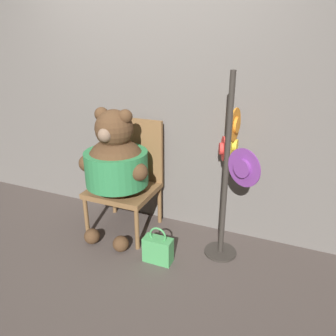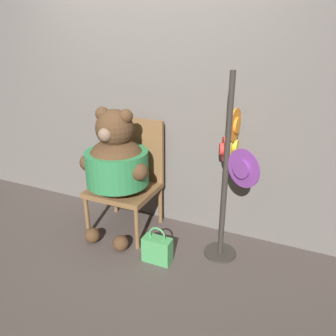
{
  "view_description": "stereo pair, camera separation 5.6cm",
  "coord_description": "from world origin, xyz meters",
  "views": [
    {
      "loc": [
        1.33,
        -2.25,
        1.79
      ],
      "look_at": [
        0.34,
        0.11,
        0.75
      ],
      "focal_mm": 35.0,
      "sensor_mm": 36.0,
      "label": 1
    },
    {
      "loc": [
        1.38,
        -2.22,
        1.79
      ],
      "look_at": [
        0.34,
        0.11,
        0.75
      ],
      "focal_mm": 35.0,
      "sensor_mm": 36.0,
      "label": 2
    }
  ],
  "objects": [
    {
      "name": "ground_plane",
      "position": [
        0.0,
        0.0,
        0.0
      ],
      "size": [
        14.0,
        14.0,
        0.0
      ],
      "primitive_type": "plane",
      "color": "#4C423D"
    },
    {
      "name": "wall_back",
      "position": [
        0.0,
        0.56,
        1.16
      ],
      "size": [
        8.0,
        0.1,
        2.33
      ],
      "color": "#66605B",
      "rests_on": "ground_plane"
    },
    {
      "name": "chair",
      "position": [
        -0.15,
        0.27,
        0.54
      ],
      "size": [
        0.6,
        0.55,
        1.06
      ],
      "color": "brown",
      "rests_on": "ground_plane"
    },
    {
      "name": "teddy_bear",
      "position": [
        -0.15,
        0.08,
        0.72
      ],
      "size": [
        0.68,
        0.6,
        1.22
      ],
      "color": "#4C331E",
      "rests_on": "ground_plane"
    },
    {
      "name": "hat_display_rack",
      "position": [
        0.85,
        0.19,
        0.78
      ],
      "size": [
        0.42,
        0.46,
        1.56
      ],
      "color": "#332D28",
      "rests_on": "ground_plane"
    },
    {
      "name": "handbag_on_ground",
      "position": [
        0.36,
        -0.17,
        0.12
      ],
      "size": [
        0.24,
        0.12,
        0.33
      ],
      "color": "#479E56",
      "rests_on": "ground_plane"
    }
  ]
}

